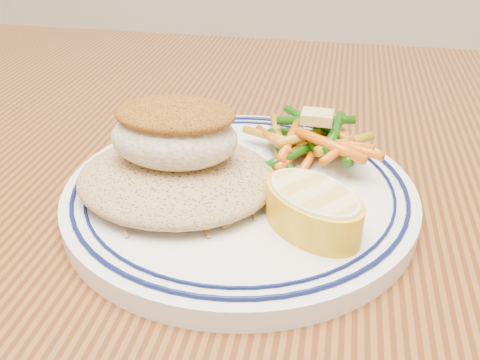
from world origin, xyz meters
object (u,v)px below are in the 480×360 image
Objects in this scene: fish_fillet at (174,132)px; lemon_wedge at (313,207)px; rice_pilaf at (177,174)px; dining_table at (171,323)px; plate at (240,193)px; vegetable_pile at (314,140)px.

fish_fillet is 0.11m from lemon_wedge.
rice_pilaf and lemon_wedge have the same top height.
dining_table is 16.48× the size of lemon_wedge.
dining_table is at bearing -114.17° from rice_pilaf.
vegetable_pile is at bearing 49.53° from plate.
dining_table is 6.09× the size of plate.
dining_table is at bearing 174.54° from lemon_wedge.
fish_fillet reaches higher than plate.
fish_fillet is (-0.04, -0.01, 0.05)m from plate.
vegetable_pile is at bearing 34.78° from fish_fillet.
lemon_wedge is at bearing -86.33° from vegetable_pile.
dining_table is at bearing -148.22° from plate.
dining_table is 0.13m from rice_pilaf.
dining_table is 0.16m from lemon_wedge.
vegetable_pile reaches higher than rice_pilaf.
plate is at bearing 142.89° from lemon_wedge.
lemon_wedge is (0.10, -0.03, -0.03)m from fish_fillet.
plate is 0.06m from fish_fillet.
rice_pilaf is 1.58× the size of fish_fillet.
lemon_wedge is at bearing -18.81° from fish_fillet.
fish_fillet reaches higher than rice_pilaf.
rice_pilaf reaches higher than plate.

